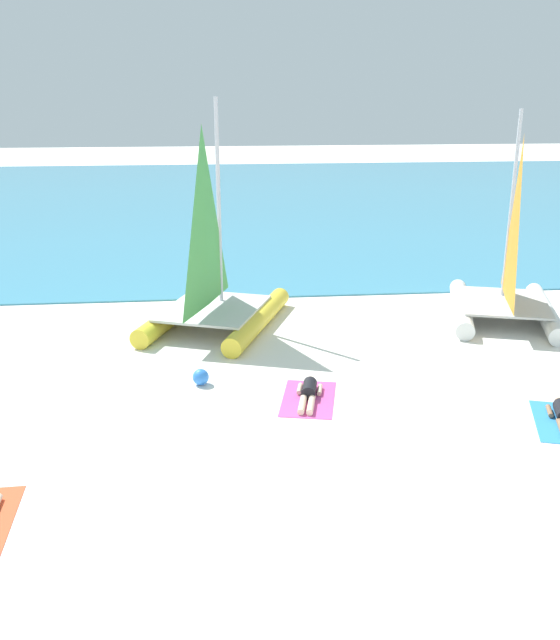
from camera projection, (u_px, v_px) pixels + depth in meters
ground_plane at (263, 303)px, 21.72m from camera, size 120.00×120.00×0.00m
ocean_water at (236, 200)px, 41.12m from camera, size 120.00×40.00×0.05m
sailboat_white at (505, 291)px, 19.96m from camera, size 3.99×5.07×5.79m
sailboat_yellow at (214, 295)px, 19.32m from camera, size 4.45×5.43×6.11m
towel_middle at (308, 399)px, 15.09m from camera, size 1.48×2.09×0.01m
sunbather_middle at (309, 392)px, 15.11m from camera, size 0.73×1.56×0.30m
beach_ball at (201, 377)px, 15.76m from camera, size 0.37×0.37×0.37m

